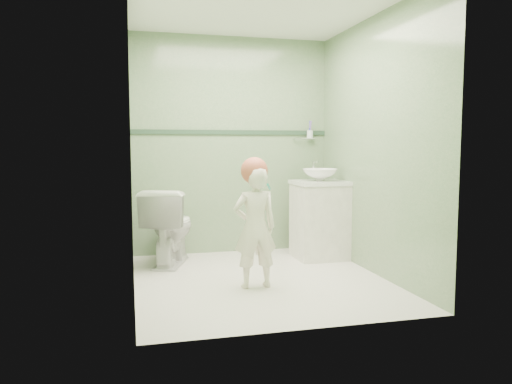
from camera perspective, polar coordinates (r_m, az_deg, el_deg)
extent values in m
plane|color=white|center=(4.55, 0.47, -10.01)|extent=(2.50, 2.50, 0.00)
cube|color=#6B9167|center=(5.60, -2.78, 5.30)|extent=(2.20, 0.04, 2.40)
cube|color=#6B9167|center=(3.19, 6.21, 5.23)|extent=(2.20, 0.04, 2.40)
cube|color=#6B9167|center=(4.24, -14.10, 5.13)|extent=(0.04, 2.50, 2.40)
cube|color=#6B9167|center=(4.78, 13.39, 5.15)|extent=(0.04, 2.50, 2.40)
plane|color=white|center=(4.54, 0.50, 20.60)|extent=(2.50, 2.50, 0.00)
cube|color=#294330|center=(5.59, -2.76, 6.84)|extent=(2.20, 0.02, 0.05)
cube|color=beige|center=(5.37, 7.27, -3.30)|extent=(0.52, 0.50, 0.80)
cube|color=white|center=(5.33, 7.32, 1.07)|extent=(0.54, 0.52, 0.04)
imported|color=white|center=(5.32, 7.33, 1.97)|extent=(0.37, 0.37, 0.13)
cylinder|color=silver|center=(5.51, 6.58, 2.67)|extent=(0.03, 0.03, 0.18)
cylinder|color=silver|center=(5.46, 6.77, 3.49)|extent=(0.02, 0.12, 0.02)
cylinder|color=silver|center=(5.78, 5.55, 6.08)|extent=(0.26, 0.02, 0.02)
cylinder|color=silver|center=(5.78, 6.19, 6.57)|extent=(0.07, 0.07, 0.09)
cylinder|color=#2227B6|center=(5.77, 6.13, 7.27)|extent=(0.01, 0.01, 0.17)
cylinder|color=#BA3A3E|center=(5.80, 6.27, 7.26)|extent=(0.01, 0.01, 0.17)
cylinder|color=#815CC5|center=(5.77, 6.26, 7.27)|extent=(0.01, 0.01, 0.17)
cylinder|color=#815CC5|center=(5.77, 6.13, 7.27)|extent=(0.01, 0.01, 0.17)
imported|color=white|center=(5.12, -9.88, -3.90)|extent=(0.66, 0.86, 0.78)
imported|color=white|center=(4.21, -0.11, -4.08)|extent=(0.38, 0.26, 1.03)
sphere|color=#C15B42|center=(4.18, -0.20, 2.46)|extent=(0.23, 0.23, 0.23)
cylinder|color=#119C84|center=(4.07, 1.47, 0.61)|extent=(0.07, 0.13, 0.06)
cube|color=white|center=(4.09, 0.46, 1.20)|extent=(0.03, 0.03, 0.02)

